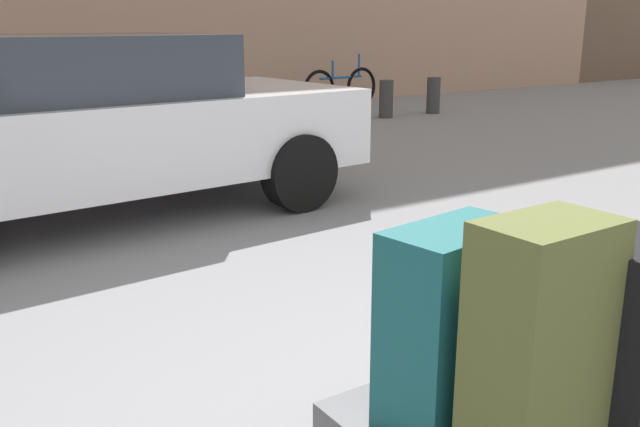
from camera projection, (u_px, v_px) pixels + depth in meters
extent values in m
cube|color=#4C4C51|center=(529.00, 417.00, 2.21)|extent=(1.14, 0.77, 0.10)
cylinder|color=black|center=(539.00, 395.00, 2.67)|extent=(0.24, 0.06, 0.24)
cube|color=#51331E|center=(528.00, 318.00, 2.45)|extent=(0.59, 0.36, 0.31)
cube|color=#4C5128|center=(539.00, 351.00, 1.78)|extent=(0.37, 0.24, 0.70)
cube|color=#144C51|center=(452.00, 326.00, 2.04)|extent=(0.47, 0.30, 0.61)
cube|color=black|center=(627.00, 341.00, 1.95)|extent=(0.42, 0.31, 0.60)
cube|color=silver|center=(88.00, 137.00, 5.40)|extent=(4.42, 2.10, 0.64)
cube|color=#2D333D|center=(48.00, 67.00, 5.11)|extent=(2.51, 1.75, 0.46)
cylinder|color=black|center=(200.00, 145.00, 6.98)|extent=(0.65, 0.26, 0.64)
cylinder|color=black|center=(300.00, 172.00, 5.68)|extent=(0.65, 0.26, 0.64)
torus|color=black|center=(319.00, 91.00, 12.11)|extent=(0.72, 0.16, 0.72)
torus|color=black|center=(361.00, 87.00, 12.77)|extent=(0.72, 0.16, 0.72)
cylinder|color=#194C8C|center=(341.00, 77.00, 12.39)|extent=(1.00, 0.18, 0.04)
cylinder|color=#194C8C|center=(333.00, 69.00, 12.22)|extent=(0.05, 0.05, 0.30)
cylinder|color=#194C8C|center=(359.00, 65.00, 12.62)|extent=(0.05, 0.05, 0.40)
cylinder|color=#383838|center=(209.00, 112.00, 9.60)|extent=(0.23, 0.23, 0.61)
cylinder|color=#383838|center=(292.00, 106.00, 10.32)|extent=(0.23, 0.23, 0.61)
cylinder|color=#383838|center=(386.00, 99.00, 11.29)|extent=(0.23, 0.23, 0.61)
cylinder|color=#383838|center=(433.00, 95.00, 11.84)|extent=(0.23, 0.23, 0.61)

